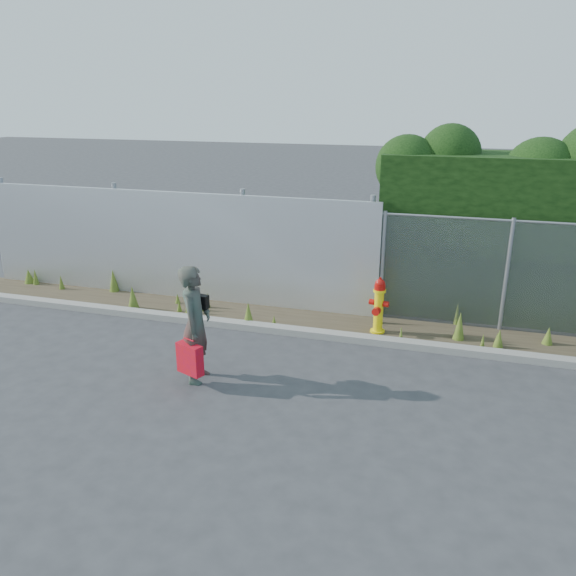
% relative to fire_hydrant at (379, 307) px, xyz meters
% --- Properties ---
extents(ground, '(80.00, 80.00, 0.00)m').
position_rel_fire_hydrant_xyz_m(ground, '(-1.11, -2.26, -0.50)').
color(ground, '#343537').
rests_on(ground, ground).
extents(curb, '(16.00, 0.22, 0.12)m').
position_rel_fire_hydrant_xyz_m(curb, '(-1.11, -0.46, -0.44)').
color(curb, gray).
rests_on(curb, ground).
extents(weed_strip, '(16.00, 1.27, 0.51)m').
position_rel_fire_hydrant_xyz_m(weed_strip, '(-1.27, 0.15, -0.40)').
color(weed_strip, '#413525').
rests_on(weed_strip, ground).
extents(corrugated_fence, '(8.50, 0.21, 2.30)m').
position_rel_fire_hydrant_xyz_m(corrugated_fence, '(-4.35, 0.75, 0.60)').
color(corrugated_fence, silver).
rests_on(corrugated_fence, ground).
extents(chainlink_fence, '(6.50, 0.07, 2.05)m').
position_rel_fire_hydrant_xyz_m(chainlink_fence, '(3.14, 0.74, 0.53)').
color(chainlink_fence, gray).
rests_on(chainlink_fence, ground).
extents(fire_hydrant, '(0.35, 0.31, 1.04)m').
position_rel_fire_hydrant_xyz_m(fire_hydrant, '(0.00, 0.00, 0.00)').
color(fire_hydrant, yellow).
rests_on(fire_hydrant, ground).
extents(woman, '(0.49, 0.68, 1.76)m').
position_rel_fire_hydrant_xyz_m(woman, '(-2.35, -2.42, 0.38)').
color(woman, '#0F634E').
rests_on(woman, ground).
extents(red_tote_bag, '(0.41, 0.15, 0.54)m').
position_rel_fire_hydrant_xyz_m(red_tote_bag, '(-2.35, -2.65, -0.07)').
color(red_tote_bag, red).
extents(black_shoulder_bag, '(0.27, 0.11, 0.20)m').
position_rel_fire_hydrant_xyz_m(black_shoulder_bag, '(-2.34, -2.26, 0.67)').
color(black_shoulder_bag, black).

